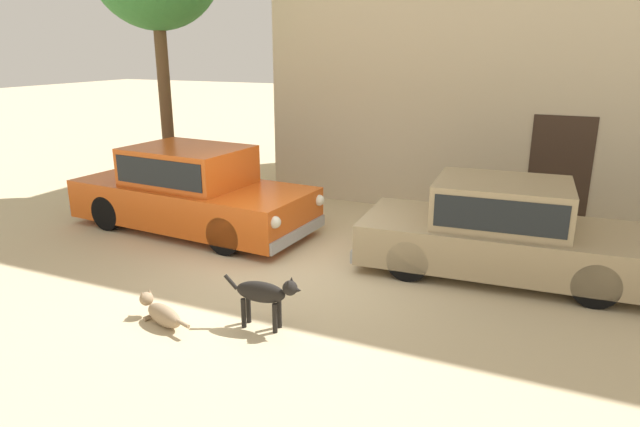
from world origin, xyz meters
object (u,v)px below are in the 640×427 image
(parked_sedan_nearest, at_px, (191,189))
(stray_dog_spotted, at_px, (161,313))
(parked_sedan_second, at_px, (502,228))
(stray_dog_tan, at_px, (265,294))

(parked_sedan_nearest, bearing_deg, stray_dog_spotted, -55.36)
(parked_sedan_second, xyz_separation_m, stray_dog_spotted, (-3.61, -3.41, -0.55))
(parked_sedan_second, bearing_deg, parked_sedan_nearest, 177.94)
(parked_sedan_second, relative_size, stray_dog_spotted, 4.41)
(stray_dog_spotted, relative_size, stray_dog_tan, 0.98)
(parked_sedan_second, height_order, stray_dog_spotted, parked_sedan_second)
(stray_dog_spotted, distance_m, stray_dog_tan, 1.35)
(parked_sedan_second, distance_m, stray_dog_spotted, 5.00)
(parked_sedan_nearest, height_order, parked_sedan_second, parked_sedan_nearest)
(parked_sedan_nearest, xyz_separation_m, parked_sedan_second, (5.54, 0.13, -0.06))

